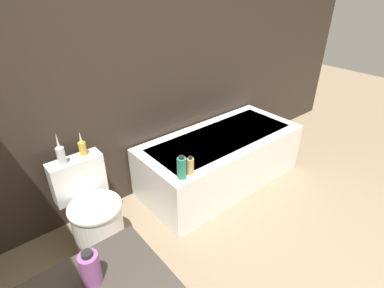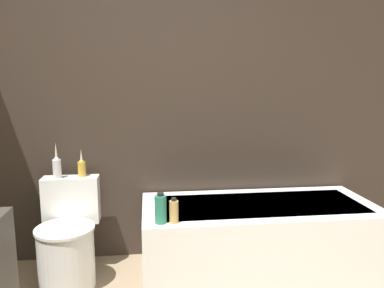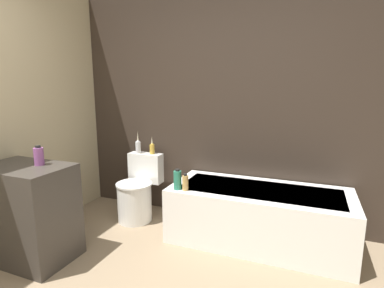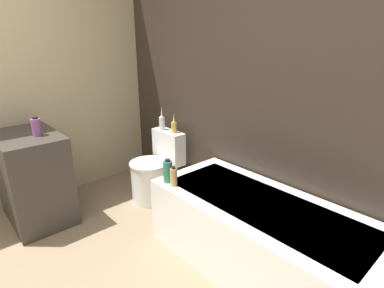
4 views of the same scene
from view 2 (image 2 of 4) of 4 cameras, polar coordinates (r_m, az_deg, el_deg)
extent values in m
cube|color=#332821|center=(2.99, -4.71, 7.16)|extent=(6.40, 0.06, 2.60)
cube|color=white|center=(2.91, 9.99, -13.97)|extent=(1.70, 0.76, 0.53)
cube|color=#B7BCC6|center=(2.82, 10.15, -9.09)|extent=(1.50, 0.56, 0.01)
cylinder|color=white|center=(2.84, -18.58, -16.27)|extent=(0.38, 0.38, 0.42)
cylinder|color=white|center=(2.75, -18.83, -12.14)|extent=(0.40, 0.40, 0.02)
cube|color=white|center=(2.96, -17.91, -8.06)|extent=(0.41, 0.15, 0.35)
cylinder|color=silver|center=(2.90, -19.88, -3.58)|extent=(0.06, 0.06, 0.14)
sphere|color=silver|center=(2.88, -19.95, -2.26)|extent=(0.04, 0.04, 0.04)
cone|color=beige|center=(2.87, -20.02, -1.05)|extent=(0.02, 0.02, 0.12)
cylinder|color=gold|center=(2.89, -16.44, -3.70)|extent=(0.06, 0.06, 0.11)
sphere|color=gold|center=(2.88, -16.49, -2.65)|extent=(0.04, 0.04, 0.04)
cone|color=beige|center=(2.87, -16.53, -1.69)|extent=(0.02, 0.02, 0.10)
cylinder|color=#267259|center=(2.40, -4.80, -9.91)|extent=(0.08, 0.08, 0.18)
cylinder|color=black|center=(2.37, -4.84, -7.64)|extent=(0.04, 0.04, 0.02)
cylinder|color=tan|center=(2.41, -2.77, -10.29)|extent=(0.06, 0.06, 0.14)
cylinder|color=black|center=(2.38, -2.79, -8.43)|extent=(0.03, 0.03, 0.02)
camera|label=1|loc=(1.42, -67.77, 25.74)|focal=28.00mm
camera|label=3|loc=(1.24, 93.88, 3.13)|focal=28.00mm
camera|label=4|loc=(2.09, 57.67, 10.93)|focal=28.00mm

